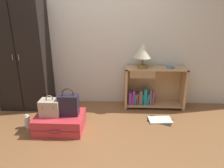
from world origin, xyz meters
TOP-DOWN VIEW (x-y plane):
  - ground_plane at (0.00, 0.00)m, footprint 9.00×9.00m
  - back_wall at (0.00, 1.50)m, footprint 6.40×0.10m
  - wardrobe at (-1.30, 1.20)m, footprint 0.83×0.47m
  - bookshelf at (0.90, 1.28)m, footprint 1.04×0.32m
  - table_lamp at (0.71, 1.24)m, footprint 0.30×0.30m
  - bowl at (1.18, 1.26)m, footprint 0.14×0.14m
  - suitcase_large at (-0.51, 0.45)m, footprint 0.68×0.52m
  - train_case at (-0.63, 0.44)m, footprint 0.28×0.21m
  - handbag at (-0.37, 0.47)m, footprint 0.27×0.16m
  - bottle at (-1.01, 0.48)m, footprint 0.08×0.08m
  - open_book_on_floor at (0.99, 0.77)m, footprint 0.44×0.37m

SIDE VIEW (x-z plane):
  - ground_plane at x=0.00m, z-range 0.00..0.00m
  - open_book_on_floor at x=0.99m, z-range 0.00..0.02m
  - bottle at x=-1.01m, z-range -0.01..0.20m
  - suitcase_large at x=-0.51m, z-range 0.00..0.24m
  - bookshelf at x=0.90m, z-range -0.02..0.71m
  - train_case at x=-0.63m, z-range 0.20..0.51m
  - handbag at x=-0.37m, z-range 0.19..0.59m
  - bowl at x=1.18m, z-range 0.73..0.78m
  - wardrobe at x=-1.30m, z-range 0.00..1.89m
  - table_lamp at x=0.71m, z-range 0.80..1.21m
  - back_wall at x=0.00m, z-range 0.00..2.60m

